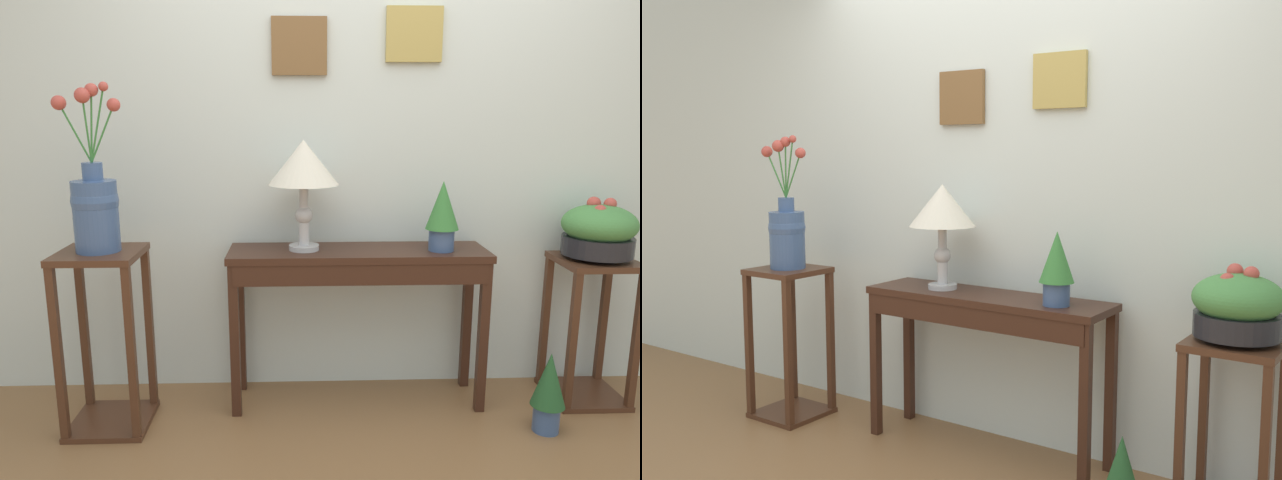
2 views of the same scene
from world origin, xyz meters
The scene contains 9 objects.
back_wall_with_art centered at (0.00, 1.30, 1.40)m, with size 9.00×0.13×2.80m.
console_table centered at (-0.04, 1.02, 0.67)m, with size 1.26×0.34×0.80m.
table_lamp centered at (-0.30, 1.04, 1.20)m, with size 0.34×0.34×0.53m.
potted_plant_on_console centered at (0.36, 1.00, 0.99)m, with size 0.16×0.16×0.34m.
pedestal_stand_left centered at (-1.22, 0.84, 0.42)m, with size 0.36×0.36×0.85m.
flower_vase_tall_left centered at (-1.22, 0.84, 1.06)m, with size 0.27×0.20×0.73m.
pedestal_stand_right centered at (1.14, 1.02, 0.37)m, with size 0.36×0.36×0.75m.
planter_bowl_wide_right centered at (1.14, 1.02, 0.89)m, with size 0.35×0.35×0.31m.
potted_plant_floor centered at (0.81, 0.70, 0.22)m, with size 0.16×0.16×0.39m.
Camera 1 is at (-0.33, -1.73, 1.45)m, focal length 32.76 mm.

